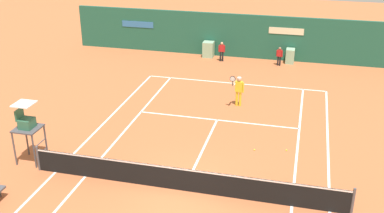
# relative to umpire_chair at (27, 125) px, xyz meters

# --- Properties ---
(ground_plane) EXTENTS (80.00, 80.00, 0.01)m
(ground_plane) POSITION_rel_umpire_chair_xyz_m (6.69, -0.00, -1.66)
(ground_plane) COLOR #BC6038
(tennis_net) EXTENTS (12.10, 0.10, 1.07)m
(tennis_net) POSITION_rel_umpire_chair_xyz_m (6.69, -0.58, -1.15)
(tennis_net) COLOR #4C4C51
(tennis_net) RESTS_ON ground_plane
(sponsor_back_wall) EXTENTS (25.00, 1.02, 3.00)m
(sponsor_back_wall) POSITION_rel_umpire_chair_xyz_m (6.67, 16.40, -0.21)
(sponsor_back_wall) COLOR #1E5642
(sponsor_back_wall) RESTS_ON ground_plane
(umpire_chair) EXTENTS (1.00, 1.00, 2.61)m
(umpire_chair) POSITION_rel_umpire_chair_xyz_m (0.00, 0.00, 0.00)
(umpire_chair) COLOR #47474C
(umpire_chair) RESTS_ON ground_plane
(player_on_baseline) EXTENTS (0.69, 0.66, 1.84)m
(player_on_baseline) POSITION_rel_umpire_chair_xyz_m (7.41, 7.83, -0.69)
(player_on_baseline) COLOR yellow
(player_on_baseline) RESTS_ON ground_plane
(ball_kid_centre_post) EXTENTS (0.42, 0.21, 1.27)m
(ball_kid_centre_post) POSITION_rel_umpire_chair_xyz_m (8.97, 15.14, -0.93)
(ball_kid_centre_post) COLOR black
(ball_kid_centre_post) RESTS_ON ground_plane
(ball_kid_right_post) EXTENTS (0.44, 0.20, 1.34)m
(ball_kid_right_post) POSITION_rel_umpire_chair_xyz_m (5.11, 15.14, -0.89)
(ball_kid_right_post) COLOR black
(ball_kid_right_post) RESTS_ON ground_plane
(tennis_ball_mid_court) EXTENTS (0.07, 0.07, 0.07)m
(tennis_ball_mid_court) POSITION_rel_umpire_chair_xyz_m (8.88, 3.16, -1.63)
(tennis_ball_mid_court) COLOR #CCE033
(tennis_ball_mid_court) RESTS_ON ground_plane
(tennis_ball_by_sideline) EXTENTS (0.07, 0.07, 0.07)m
(tennis_ball_by_sideline) POSITION_rel_umpire_chair_xyz_m (10.23, 3.47, -1.63)
(tennis_ball_by_sideline) COLOR #CCE033
(tennis_ball_by_sideline) RESTS_ON ground_plane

